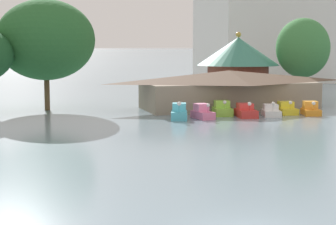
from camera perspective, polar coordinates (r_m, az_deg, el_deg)
The scene contains 12 objects.
pedal_boat_cyan at distance 52.78m, azimuth 1.12°, elevation -0.05°, with size 2.14×2.81×1.78m.
pedal_boat_pink at distance 53.60m, azimuth 3.46°, elevation -0.02°, with size 1.72×2.79×1.53m.
pedal_boat_lime at distance 56.10m, azimuth 5.45°, elevation 0.29°, with size 2.07×2.76×1.59m.
pedal_boat_red at distance 55.15m, azimuth 7.78°, elevation 0.09°, with size 2.04×3.15×1.57m.
pedal_boat_white at distance 56.18m, azimuth 10.26°, elevation 0.11°, with size 2.21×2.93×1.51m.
pedal_boat_yellow at distance 58.20m, azimuth 11.76°, elevation 0.33°, with size 1.98×2.74×1.43m.
pedal_boat_orange at distance 57.94m, azimuth 14.08°, elevation 0.28°, with size 2.13×2.72×1.44m.
boathouse at distance 61.91m, azimuth 6.08°, elevation 2.38°, with size 19.71×8.67×4.15m.
green_roof_pavilion at distance 73.95m, azimuth 7.01°, elevation 4.89°, with size 10.55×10.55×8.52m.
shoreline_tree_mid at distance 61.44m, azimuth -12.13°, elevation 7.11°, with size 10.30×10.30×11.62m.
shoreline_tree_right at distance 73.84m, azimuth 13.33°, elevation 6.30°, with size 6.71×6.71×10.21m.
background_building_block at distance 109.17m, azimuth 9.33°, elevation 8.32°, with size 21.21×19.33×19.85m.
Camera 1 is at (-8.29, -18.49, 6.93)m, focal length 60.97 mm.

